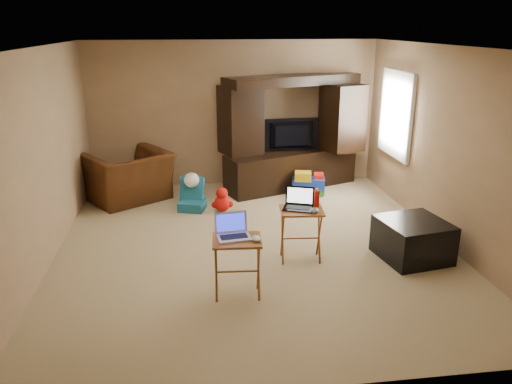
{
  "coord_description": "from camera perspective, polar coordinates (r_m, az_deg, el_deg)",
  "views": [
    {
      "loc": [
        -0.76,
        -5.92,
        2.75
      ],
      "look_at": [
        0.0,
        -0.2,
        0.8
      ],
      "focal_mm": 35.0,
      "sensor_mm": 36.0,
      "label": 1
    }
  ],
  "objects": [
    {
      "name": "mouse_left",
      "position": [
        5.08,
        0.02,
        -5.34
      ],
      "size": [
        0.1,
        0.14,
        0.05
      ],
      "primitive_type": "ellipsoid",
      "rotation": [
        0.0,
        0.0,
        0.11
      ],
      "color": "silver",
      "rests_on": "tray_table_left"
    },
    {
      "name": "tray_table_right",
      "position": [
        6.07,
        5.14,
        -4.91
      ],
      "size": [
        0.54,
        0.45,
        0.66
      ],
      "primitive_type": "cube",
      "rotation": [
        0.0,
        0.0,
        -0.09
      ],
      "color": "#A06126",
      "rests_on": "floor"
    },
    {
      "name": "television",
      "position": [
        8.6,
        4.17,
        6.43
      ],
      "size": [
        0.99,
        0.19,
        0.57
      ],
      "primitive_type": "imported",
      "rotation": [
        0.0,
        0.0,
        3.2
      ],
      "color": "black",
      "rests_on": "entertainment_center"
    },
    {
      "name": "ceiling",
      "position": [
        5.97,
        -0.26,
        16.28
      ],
      "size": [
        5.5,
        5.5,
        0.0
      ],
      "primitive_type": "plane",
      "rotation": [
        3.14,
        0.0,
        0.0
      ],
      "color": "silver",
      "rests_on": "ground"
    },
    {
      "name": "wall_front",
      "position": [
        3.59,
        5.43,
        -6.14
      ],
      "size": [
        5.0,
        0.0,
        5.0
      ],
      "primitive_type": "plane",
      "rotation": [
        -1.57,
        0.0,
        0.0
      ],
      "color": "tan",
      "rests_on": "ground"
    },
    {
      "name": "child_rocker",
      "position": [
        7.75,
        -7.3,
        -0.27
      ],
      "size": [
        0.5,
        0.53,
        0.5
      ],
      "primitive_type": null,
      "rotation": [
        0.0,
        0.0,
        -0.32
      ],
      "color": "#176181",
      "rests_on": "floor"
    },
    {
      "name": "tray_table_left",
      "position": [
        5.28,
        -2.15,
        -8.65
      ],
      "size": [
        0.53,
        0.43,
        0.65
      ],
      "primitive_type": "cube",
      "rotation": [
        0.0,
        0.0,
        -0.07
      ],
      "color": "#995F25",
      "rests_on": "floor"
    },
    {
      "name": "recliner",
      "position": [
        8.34,
        -14.32,
        1.7
      ],
      "size": [
        1.61,
        1.57,
        0.79
      ],
      "primitive_type": "imported",
      "rotation": [
        0.0,
        0.0,
        3.73
      ],
      "color": "#4A260F",
      "rests_on": "floor"
    },
    {
      "name": "entertainment_center",
      "position": [
        8.64,
        4.11,
        6.75
      ],
      "size": [
        2.43,
        1.39,
        1.94
      ],
      "primitive_type": "cube",
      "rotation": [
        0.0,
        0.0,
        0.36
      ],
      "color": "black",
      "rests_on": "floor"
    },
    {
      "name": "window_frame",
      "position": [
        8.24,
        15.71,
        8.57
      ],
      "size": [
        0.06,
        1.14,
        1.34
      ],
      "primitive_type": "cube",
      "color": "white",
      "rests_on": "ground"
    },
    {
      "name": "wall_left",
      "position": [
        6.35,
        -23.29,
        3.47
      ],
      "size": [
        0.0,
        5.5,
        5.5
      ],
      "primitive_type": "plane",
      "rotation": [
        1.57,
        0.0,
        1.57
      ],
      "color": "tan",
      "rests_on": "ground"
    },
    {
      "name": "laptop_right",
      "position": [
        5.91,
        4.85,
        -0.87
      ],
      "size": [
        0.42,
        0.38,
        0.24
      ],
      "primitive_type": "cube",
      "rotation": [
        0.0,
        0.0,
        -0.35
      ],
      "color": "black",
      "rests_on": "tray_table_right"
    },
    {
      "name": "window_pane",
      "position": [
        8.25,
        15.84,
        8.57
      ],
      "size": [
        0.0,
        1.2,
        1.2
      ],
      "primitive_type": "plane",
      "rotation": [
        1.57,
        0.0,
        -1.57
      ],
      "color": "white",
      "rests_on": "ground"
    },
    {
      "name": "wall_back",
      "position": [
        8.83,
        -2.57,
        8.88
      ],
      "size": [
        5.0,
        0.0,
        5.0
      ],
      "primitive_type": "plane",
      "rotation": [
        1.57,
        0.0,
        0.0
      ],
      "color": "tan",
      "rests_on": "ground"
    },
    {
      "name": "mouse_right",
      "position": [
        5.86,
        6.74,
        -2.1
      ],
      "size": [
        0.09,
        0.14,
        0.05
      ],
      "primitive_type": "ellipsoid",
      "rotation": [
        0.0,
        0.0,
        -0.08
      ],
      "color": "#414247",
      "rests_on": "tray_table_right"
    },
    {
      "name": "floor",
      "position": [
        6.57,
        -0.23,
        -6.07
      ],
      "size": [
        5.5,
        5.5,
        0.0
      ],
      "primitive_type": "plane",
      "color": "tan",
      "rests_on": "ground"
    },
    {
      "name": "laptop_left",
      "position": [
        5.12,
        -2.58,
        -4.07
      ],
      "size": [
        0.37,
        0.32,
        0.24
      ],
      "primitive_type": "cube",
      "rotation": [
        0.0,
        0.0,
        0.13
      ],
      "color": "silver",
      "rests_on": "tray_table_left"
    },
    {
      "name": "plush_toy",
      "position": [
        7.67,
        -3.89,
        -0.84
      ],
      "size": [
        0.35,
        0.29,
        0.38
      ],
      "primitive_type": null,
      "color": "red",
      "rests_on": "floor"
    },
    {
      "name": "ottoman",
      "position": [
        6.43,
        17.47,
        -5.21
      ],
      "size": [
        0.87,
        0.87,
        0.48
      ],
      "primitive_type": "cube",
      "rotation": [
        0.0,
        0.0,
        0.17
      ],
      "color": "black",
      "rests_on": "floor"
    },
    {
      "name": "push_toy",
      "position": [
        8.44,
        6.01,
        1.02
      ],
      "size": [
        0.62,
        0.5,
        0.41
      ],
      "primitive_type": null,
      "rotation": [
        0.0,
        0.0,
        -0.21
      ],
      "color": "blue",
      "rests_on": "floor"
    },
    {
      "name": "wall_right",
      "position": [
        6.92,
        20.83,
        4.94
      ],
      "size": [
        0.0,
        5.5,
        5.5
      ],
      "primitive_type": "plane",
      "rotation": [
        1.57,
        0.0,
        -1.57
      ],
      "color": "tan",
      "rests_on": "ground"
    },
    {
      "name": "water_bottle",
      "position": [
        6.03,
        6.95,
        -0.74
      ],
      "size": [
        0.06,
        0.06,
        0.2
      ],
      "primitive_type": "cylinder",
      "color": "red",
      "rests_on": "tray_table_right"
    }
  ]
}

